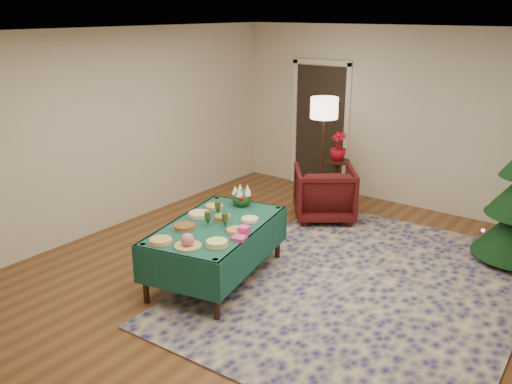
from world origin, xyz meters
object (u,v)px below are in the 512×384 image
Objects in this scene: potted_plant at (338,152)px; side_table at (337,182)px; gift_box at (244,230)px; floor_lamp at (324,115)px; buffet_table at (216,235)px; armchair at (324,191)px.

side_table is at bearing -75.96° from potted_plant.
gift_box is 3.00m from floor_lamp.
side_table is (-0.61, 3.16, -0.38)m from gift_box.
gift_box reaches higher than buffet_table.
potted_plant is (0.09, 0.34, -0.63)m from floor_lamp.
gift_box is at bearing 62.30° from armchair.
floor_lamp is (-0.30, 0.43, 1.01)m from armchair.
armchair is 0.88m from potted_plant.
floor_lamp is 2.49× the size of side_table.
floor_lamp is (-0.70, 2.83, 0.72)m from gift_box.
floor_lamp is at bearing 103.84° from gift_box.
side_table is 1.49× the size of potted_plant.
floor_lamp is at bearing -104.43° from side_table.
armchair is 1.89× the size of potted_plant.
floor_lamp reaches higher than buffet_table.
armchair is at bearing 99.33° from gift_box.
buffet_table is at bearing -86.47° from side_table.
buffet_table is 4.16× the size of potted_plant.
buffet_table is 3.14m from side_table.
buffet_table is 2.36m from armchair.
buffet_table is 3.14m from potted_plant.
floor_lamp is 1.16m from side_table.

